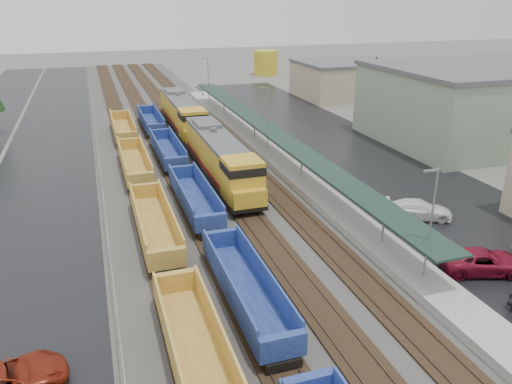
{
  "coord_description": "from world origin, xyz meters",
  "views": [
    {
      "loc": [
        -9.46,
        -3.08,
        17.43
      ],
      "look_at": [
        2.84,
        34.22,
        2.0
      ],
      "focal_mm": 35.0,
      "sensor_mm": 36.0,
      "label": 1
    }
  ],
  "objects_px": {
    "locomotive_lead": "(221,158)",
    "well_string_blue": "(215,235)",
    "storage_tank": "(266,63)",
    "parked_car_west_c": "(2,383)",
    "locomotive_trail": "(182,114)",
    "well_string_yellow": "(171,275)",
    "parked_car_east_b": "(483,262)",
    "parked_car_east_c": "(419,210)"
  },
  "relations": [
    {
      "from": "locomotive_lead",
      "to": "well_string_blue",
      "type": "height_order",
      "value": "locomotive_lead"
    },
    {
      "from": "storage_tank",
      "to": "parked_car_west_c",
      "type": "xyz_separation_m",
      "value": [
        -45.45,
        -93.16,
        -1.99
      ]
    },
    {
      "from": "parked_car_west_c",
      "to": "well_string_blue",
      "type": "bearing_deg",
      "value": -63.85
    },
    {
      "from": "locomotive_trail",
      "to": "storage_tank",
      "type": "bearing_deg",
      "value": 58.83
    },
    {
      "from": "well_string_blue",
      "to": "well_string_yellow",
      "type": "bearing_deg",
      "value": -130.6
    },
    {
      "from": "well_string_blue",
      "to": "parked_car_west_c",
      "type": "height_order",
      "value": "well_string_blue"
    },
    {
      "from": "locomotive_lead",
      "to": "parked_car_east_b",
      "type": "relative_size",
      "value": 3.69
    },
    {
      "from": "well_string_yellow",
      "to": "well_string_blue",
      "type": "xyz_separation_m",
      "value": [
        4.0,
        4.67,
        -0.03
      ]
    },
    {
      "from": "well_string_yellow",
      "to": "parked_car_west_c",
      "type": "distance_m",
      "value": 11.05
    },
    {
      "from": "well_string_yellow",
      "to": "parked_car_east_c",
      "type": "relative_size",
      "value": 17.01
    },
    {
      "from": "well_string_blue",
      "to": "parked_car_east_b",
      "type": "distance_m",
      "value": 18.56
    },
    {
      "from": "locomotive_lead",
      "to": "parked_car_west_c",
      "type": "distance_m",
      "value": 30.2
    },
    {
      "from": "well_string_blue",
      "to": "parked_car_east_c",
      "type": "distance_m",
      "value": 17.5
    },
    {
      "from": "locomotive_trail",
      "to": "parked_car_east_b",
      "type": "height_order",
      "value": "locomotive_trail"
    },
    {
      "from": "well_string_yellow",
      "to": "well_string_blue",
      "type": "height_order",
      "value": "well_string_yellow"
    },
    {
      "from": "locomotive_trail",
      "to": "parked_car_east_b",
      "type": "xyz_separation_m",
      "value": [
        12.3,
        -43.62,
        -1.73
      ]
    },
    {
      "from": "storage_tank",
      "to": "parked_car_east_c",
      "type": "bearing_deg",
      "value": -100.41
    },
    {
      "from": "well_string_yellow",
      "to": "storage_tank",
      "type": "height_order",
      "value": "storage_tank"
    },
    {
      "from": "well_string_yellow",
      "to": "storage_tank",
      "type": "distance_m",
      "value": 94.02
    },
    {
      "from": "storage_tank",
      "to": "well_string_yellow",
      "type": "bearing_deg",
      "value": -112.88
    },
    {
      "from": "parked_car_east_b",
      "to": "parked_car_east_c",
      "type": "relative_size",
      "value": 1.05
    },
    {
      "from": "locomotive_lead",
      "to": "parked_car_east_b",
      "type": "xyz_separation_m",
      "value": [
        12.3,
        -22.62,
        -1.73
      ]
    },
    {
      "from": "parked_car_east_b",
      "to": "well_string_yellow",
      "type": "bearing_deg",
      "value": 96.77
    },
    {
      "from": "well_string_blue",
      "to": "storage_tank",
      "type": "bearing_deg",
      "value": 68.34
    },
    {
      "from": "parked_car_west_c",
      "to": "parked_car_east_b",
      "type": "height_order",
      "value": "parked_car_west_c"
    },
    {
      "from": "locomotive_lead",
      "to": "parked_car_east_b",
      "type": "height_order",
      "value": "locomotive_lead"
    },
    {
      "from": "parked_car_east_c",
      "to": "well_string_yellow",
      "type": "bearing_deg",
      "value": 126.41
    },
    {
      "from": "well_string_blue",
      "to": "parked_car_west_c",
      "type": "xyz_separation_m",
      "value": [
        -12.9,
        -11.21,
        -0.31
      ]
    },
    {
      "from": "locomotive_lead",
      "to": "locomotive_trail",
      "type": "bearing_deg",
      "value": 90.0
    },
    {
      "from": "well_string_blue",
      "to": "parked_car_west_c",
      "type": "bearing_deg",
      "value": -139.0
    },
    {
      "from": "locomotive_lead",
      "to": "well_string_yellow",
      "type": "height_order",
      "value": "locomotive_lead"
    },
    {
      "from": "parked_car_east_c",
      "to": "locomotive_lead",
      "type": "bearing_deg",
      "value": 68.61
    },
    {
      "from": "storage_tank",
      "to": "parked_car_east_c",
      "type": "height_order",
      "value": "storage_tank"
    },
    {
      "from": "storage_tank",
      "to": "parked_car_east_b",
      "type": "height_order",
      "value": "storage_tank"
    },
    {
      "from": "parked_car_west_c",
      "to": "parked_car_east_c",
      "type": "bearing_deg",
      "value": -84.63
    },
    {
      "from": "locomotive_lead",
      "to": "parked_car_west_c",
      "type": "relative_size",
      "value": 3.59
    },
    {
      "from": "locomotive_lead",
      "to": "locomotive_trail",
      "type": "xyz_separation_m",
      "value": [
        0.0,
        21.0,
        0.0
      ]
    },
    {
      "from": "parked_car_east_c",
      "to": "well_string_blue",
      "type": "bearing_deg",
      "value": 114.14
    },
    {
      "from": "well_string_blue",
      "to": "locomotive_lead",
      "type": "bearing_deg",
      "value": 73.78
    },
    {
      "from": "well_string_blue",
      "to": "parked_car_west_c",
      "type": "distance_m",
      "value": 17.1
    },
    {
      "from": "storage_tank",
      "to": "parked_car_west_c",
      "type": "height_order",
      "value": "storage_tank"
    },
    {
      "from": "locomotive_trail",
      "to": "parked_car_west_c",
      "type": "distance_m",
      "value": 49.01
    }
  ]
}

